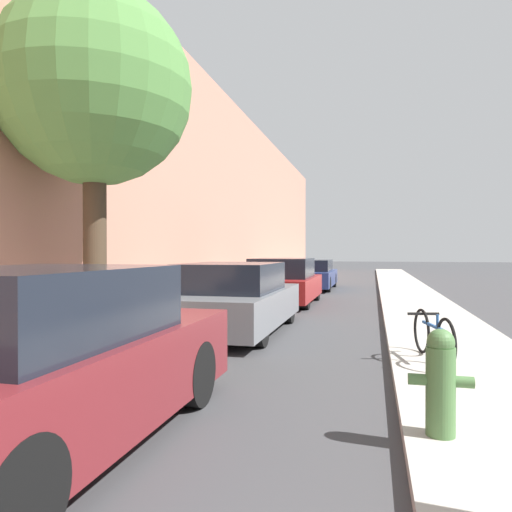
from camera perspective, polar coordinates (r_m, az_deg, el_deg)
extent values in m
plane|color=#3D3D3F|center=(14.24, 7.11, -5.80)|extent=(120.00, 120.00, 0.00)
cube|color=#ADA89E|center=(14.86, -4.11, -5.30)|extent=(2.00, 52.00, 0.12)
cube|color=#ADA89E|center=(14.20, 18.87, -5.61)|extent=(2.00, 52.00, 0.12)
cube|color=tan|center=(15.42, -8.96, 9.04)|extent=(0.70, 52.00, 7.71)
cylinder|color=black|center=(5.74, -21.93, -12.05)|extent=(0.22, 0.66, 0.66)
cylinder|color=black|center=(5.03, -7.32, -13.83)|extent=(0.22, 0.66, 0.66)
cylinder|color=black|center=(2.96, -27.14, -24.54)|extent=(0.22, 0.66, 0.66)
cube|color=maroon|center=(4.27, -23.63, -13.61)|extent=(1.73, 4.07, 0.72)
cube|color=black|center=(4.03, -25.09, -5.26)|extent=(1.52, 2.12, 0.56)
cylinder|color=black|center=(10.94, -4.82, -6.02)|extent=(0.22, 0.65, 0.65)
cylinder|color=black|center=(10.53, 3.85, -6.28)|extent=(0.22, 0.65, 0.65)
cylinder|color=black|center=(8.45, -10.75, -7.99)|extent=(0.22, 0.65, 0.65)
cylinder|color=black|center=(7.91, 0.41, -8.57)|extent=(0.22, 0.65, 0.65)
cube|color=slate|center=(9.39, -2.63, -6.05)|extent=(1.89, 4.35, 0.64)
cube|color=black|center=(9.17, -2.94, -2.53)|extent=(1.66, 2.26, 0.54)
cylinder|color=black|center=(15.72, 1.16, -3.99)|extent=(0.22, 0.66, 0.66)
cylinder|color=black|center=(15.44, 7.19, -4.08)|extent=(0.22, 0.66, 0.66)
cylinder|color=black|center=(13.30, -1.21, -4.82)|extent=(0.22, 0.66, 0.66)
cylinder|color=black|center=(12.97, 5.90, -4.96)|extent=(0.22, 0.66, 0.66)
cube|color=maroon|center=(14.32, 3.30, -3.79)|extent=(1.88, 4.03, 0.62)
cube|color=black|center=(14.13, 3.18, -1.43)|extent=(1.66, 2.09, 0.57)
cylinder|color=black|center=(21.49, 4.99, -2.83)|extent=(0.22, 0.61, 0.61)
cylinder|color=black|center=(21.30, 9.27, -2.86)|extent=(0.22, 0.61, 0.61)
cylinder|color=black|center=(18.76, 3.68, -3.33)|extent=(0.22, 0.61, 0.61)
cylinder|color=black|center=(18.54, 8.59, -3.38)|extent=(0.22, 0.61, 0.61)
cube|color=navy|center=(20.00, 6.66, -2.62)|extent=(1.83, 4.48, 0.60)
cube|color=black|center=(19.80, 6.59, -1.12)|extent=(1.61, 2.33, 0.46)
cylinder|color=#423323|center=(8.16, -18.76, 1.68)|extent=(0.37, 0.37, 3.25)
sphere|color=#4C7F3D|center=(8.58, -18.82, 18.57)|extent=(3.16, 3.16, 3.16)
cylinder|color=#47703D|center=(4.18, 21.26, -14.89)|extent=(0.23, 0.23, 0.70)
sphere|color=#47703D|center=(4.09, 21.28, -9.64)|extent=(0.22, 0.22, 0.22)
cylinder|color=#47703D|center=(4.14, 18.82, -13.82)|extent=(0.15, 0.09, 0.09)
cylinder|color=#47703D|center=(4.18, 23.68, -13.69)|extent=(0.15, 0.09, 0.09)
torus|color=black|center=(7.30, 19.24, -8.47)|extent=(0.18, 0.63, 0.64)
torus|color=black|center=(6.44, 21.82, -9.69)|extent=(0.18, 0.63, 0.64)
cube|color=#235193|center=(6.85, 20.45, -7.86)|extent=(0.21, 0.76, 0.04)
cylinder|color=#235193|center=(6.68, 20.93, -7.32)|extent=(0.04, 0.04, 0.18)
cube|color=black|center=(7.20, 19.43, -6.55)|extent=(0.44, 0.13, 0.04)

